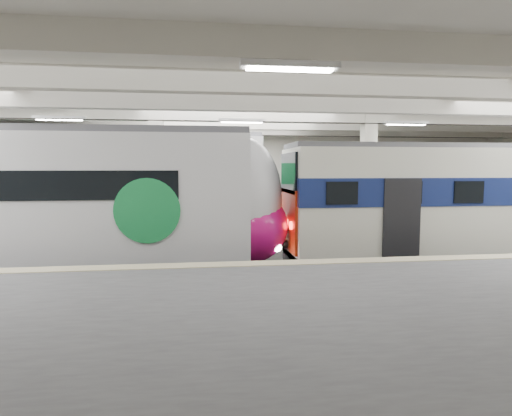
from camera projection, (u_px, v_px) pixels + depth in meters
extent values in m
cube|color=black|center=(248.00, 277.00, 13.23)|extent=(36.00, 24.00, 0.10)
cube|color=silver|center=(248.00, 93.00, 12.71)|extent=(36.00, 24.00, 0.20)
cube|color=beige|center=(228.00, 179.00, 22.84)|extent=(30.00, 0.10, 5.50)
cube|color=beige|center=(402.00, 246.00, 3.10)|extent=(30.00, 0.10, 5.50)
cube|color=#4E4E51|center=(294.00, 343.00, 6.76)|extent=(30.00, 7.00, 1.10)
cube|color=beige|center=(264.00, 263.00, 9.91)|extent=(30.00, 0.50, 0.02)
cube|color=beige|center=(157.00, 184.00, 15.55)|extent=(0.50, 0.50, 5.50)
cube|color=beige|center=(368.00, 183.00, 16.58)|extent=(0.50, 0.50, 5.50)
cube|color=beige|center=(248.00, 103.00, 12.74)|extent=(30.00, 18.00, 0.50)
cube|color=#59544C|center=(248.00, 273.00, 13.22)|extent=(30.00, 1.52, 0.16)
cube|color=#59544C|center=(234.00, 242.00, 18.65)|extent=(30.00, 1.52, 0.16)
cylinder|color=black|center=(248.00, 122.00, 12.79)|extent=(30.00, 0.03, 0.03)
cylinder|color=black|center=(234.00, 135.00, 18.22)|extent=(30.00, 0.03, 0.03)
cube|color=white|center=(257.00, 104.00, 10.79)|extent=(26.00, 8.40, 0.12)
cube|color=silver|center=(28.00, 201.00, 12.19)|extent=(12.51, 2.79, 3.75)
ellipsoid|color=silver|center=(245.00, 199.00, 12.99)|extent=(2.21, 2.73, 3.68)
ellipsoid|color=#CA1070|center=(249.00, 226.00, 13.09)|extent=(2.35, 2.79, 2.25)
cylinder|color=#198A43|center=(147.00, 211.00, 11.25)|extent=(1.73, 0.06, 1.73)
cube|color=#4C4C51|center=(24.00, 131.00, 12.01)|extent=(12.51, 2.29, 0.20)
cube|color=black|center=(31.00, 271.00, 12.38)|extent=(12.51, 1.95, 0.70)
cube|color=silver|center=(470.00, 202.00, 13.96)|extent=(11.98, 2.63, 3.41)
cube|color=navy|center=(470.00, 190.00, 13.92)|extent=(12.02, 2.69, 0.83)
cube|color=#AC250B|center=(289.00, 219.00, 13.23)|extent=(0.08, 2.23, 1.87)
cube|color=black|center=(289.00, 173.00, 13.09)|extent=(0.08, 2.10, 1.23)
cube|color=#4C4C51|center=(472.00, 147.00, 13.79)|extent=(11.98, 2.05, 0.16)
cube|color=black|center=(467.00, 258.00, 14.13)|extent=(11.98, 1.84, 0.70)
cube|color=silver|center=(77.00, 187.00, 17.58)|extent=(15.22, 3.79, 4.09)
cube|color=#198A43|center=(76.00, 174.00, 17.53)|extent=(15.27, 3.86, 0.86)
cube|color=#4C4C51|center=(74.00, 134.00, 17.38)|extent=(15.19, 3.26, 0.16)
cube|color=black|center=(79.00, 241.00, 17.79)|extent=(15.21, 3.47, 0.60)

